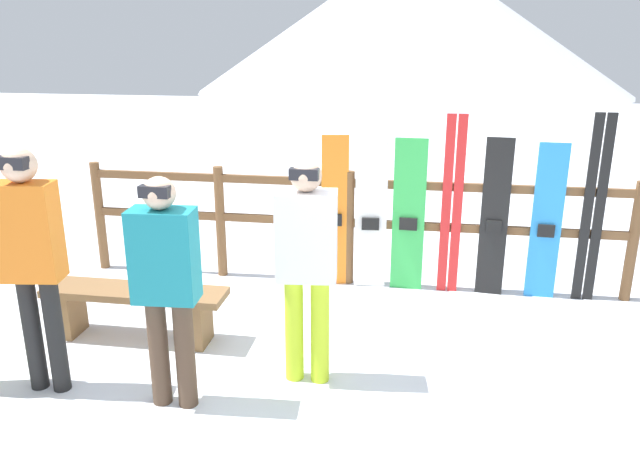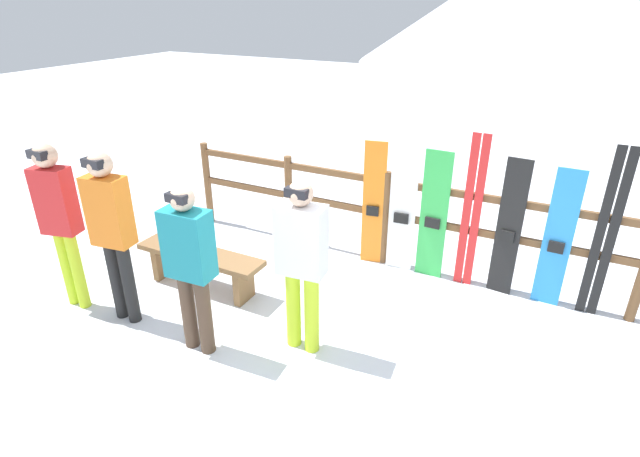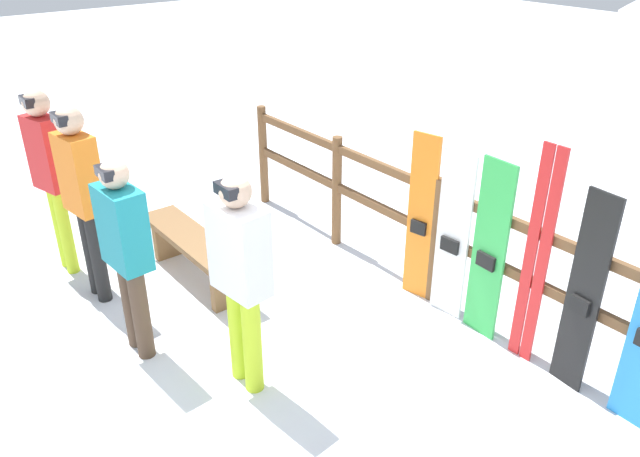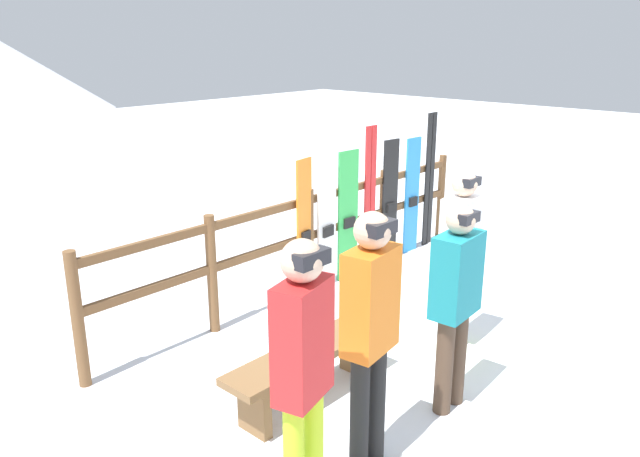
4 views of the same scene
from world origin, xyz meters
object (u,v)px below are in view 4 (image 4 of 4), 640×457
object	(u,v)px
person_teal	(456,294)
person_orange	(370,322)
ski_pair_black	(429,180)
snowboard_white	(327,225)
snowboard_green	(348,216)
snowboard_black_stripe	(390,202)
person_red	(303,363)
snowboard_blue	(412,196)
snowboard_orange	(304,230)
bench	(309,361)
person_white	(460,249)
ski_pair_red	(370,199)

from	to	relation	value
person_teal	person_orange	xyz separation A→B (m)	(-0.97, 0.04, 0.11)
ski_pair_black	snowboard_white	bearing A→B (deg)	-179.91
person_orange	snowboard_green	distance (m)	3.39
snowboard_green	snowboard_black_stripe	size ratio (longest dim) A/B	0.98
person_red	snowboard_blue	distance (m)	5.04
snowboard_green	snowboard_black_stripe	distance (m)	0.81
snowboard_orange	snowboard_blue	size ratio (longest dim) A/B	1.01
person_red	snowboard_blue	bearing A→B (deg)	27.65
snowboard_white	person_teal	bearing A→B (deg)	-116.58
bench	person_white	xyz separation A→B (m)	(1.52, -0.39, 0.62)
person_orange	person_red	bearing A→B (deg)	-175.00
person_white	person_orange	xyz separation A→B (m)	(-1.82, -0.42, 0.09)
bench	person_white	distance (m)	1.69
ski_pair_red	ski_pair_black	xyz separation A→B (m)	(1.29, 0.00, 0.02)
ski_pair_red	snowboard_black_stripe	world-z (taller)	ski_pair_red
person_red	person_orange	bearing A→B (deg)	5.00
ski_pair_red	bench	bearing A→B (deg)	-150.69
person_white	ski_pair_black	xyz separation A→B (m)	(2.37, 1.85, -0.07)
person_teal	ski_pair_black	world-z (taller)	ski_pair_black
snowboard_orange	snowboard_blue	bearing A→B (deg)	-0.00
snowboard_black_stripe	ski_pair_black	bearing A→B (deg)	0.22
ski_pair_red	person_red	bearing A→B (deg)	-146.78
person_orange	snowboard_white	size ratio (longest dim) A/B	1.19
person_red	person_orange	distance (m)	0.67
bench	snowboard_green	size ratio (longest dim) A/B	1.00
ski_pair_black	snowboard_green	bearing A→B (deg)	-179.89
snowboard_orange	ski_pair_black	world-z (taller)	ski_pair_black
snowboard_orange	snowboard_black_stripe	distance (m)	1.54
person_teal	person_orange	bearing A→B (deg)	177.70
snowboard_orange	person_teal	bearing A→B (deg)	-109.05
snowboard_orange	snowboard_white	xyz separation A→B (m)	(0.36, -0.00, -0.03)
snowboard_green	person_white	bearing A→B (deg)	-109.98
snowboard_white	snowboard_green	bearing A→B (deg)	0.01
ski_pair_black	person_white	bearing A→B (deg)	-141.96
person_white	snowboard_orange	world-z (taller)	person_white
person_red	ski_pair_black	world-z (taller)	ski_pair_black
snowboard_black_stripe	person_white	bearing A→B (deg)	-128.74
bench	person_teal	xyz separation A→B (m)	(0.67, -0.86, 0.60)
person_white	snowboard_green	distance (m)	1.98
snowboard_white	snowboard_blue	size ratio (longest dim) A/B	0.98
bench	person_teal	bearing A→B (deg)	-52.11
person_red	person_white	xyz separation A→B (m)	(2.49, 0.48, -0.10)
person_red	snowboard_orange	size ratio (longest dim) A/B	1.15
snowboard_black_stripe	snowboard_blue	size ratio (longest dim) A/B	1.02
person_white	snowboard_black_stripe	bearing A→B (deg)	51.26
person_white	snowboard_white	size ratio (longest dim) A/B	1.12
snowboard_orange	ski_pair_black	size ratio (longest dim) A/B	0.85
person_orange	ski_pair_red	size ratio (longest dim) A/B	1.01
person_red	ski_pair_red	bearing A→B (deg)	33.22
snowboard_green	snowboard_blue	distance (m)	1.29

